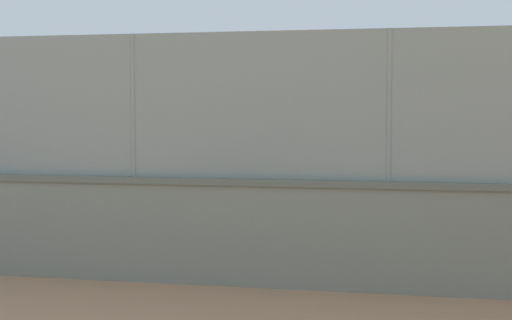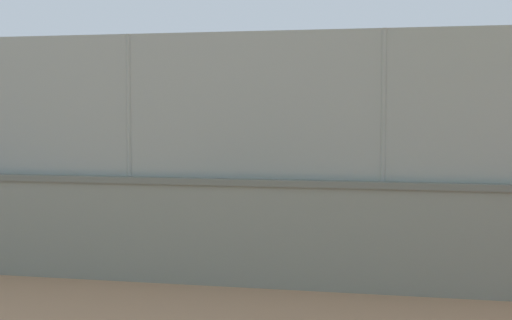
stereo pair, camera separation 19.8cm
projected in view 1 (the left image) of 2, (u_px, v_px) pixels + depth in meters
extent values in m
plane|color=tan|center=(163.00, 186.00, 22.32)|extent=(260.00, 260.00, 0.00)
cube|color=gray|center=(20.00, 227.00, 10.18)|extent=(29.55, 0.53, 1.26)
cube|color=slate|center=(19.00, 177.00, 10.14)|extent=(29.55, 0.59, 0.08)
cube|color=gray|center=(18.00, 106.00, 10.08)|extent=(28.95, 0.22, 1.81)
cylinder|color=gray|center=(389.00, 105.00, 9.09)|extent=(0.07, 0.07, 1.81)
cylinder|color=gray|center=(133.00, 105.00, 9.75)|extent=(0.07, 0.07, 1.81)
cylinder|color=navy|center=(325.00, 177.00, 21.00)|extent=(0.21, 0.21, 0.72)
cylinder|color=navy|center=(321.00, 177.00, 21.17)|extent=(0.21, 0.21, 0.72)
cylinder|color=#429951|center=(323.00, 154.00, 21.05)|extent=(0.48, 0.48, 0.53)
cylinder|color=#936B4C|center=(331.00, 151.00, 20.83)|extent=(0.43, 0.42, 0.16)
cylinder|color=#936B4C|center=(325.00, 150.00, 21.43)|extent=(0.43, 0.42, 0.16)
sphere|color=#936B4C|center=(323.00, 141.00, 21.02)|extent=(0.20, 0.20, 0.20)
cylinder|color=white|center=(323.00, 138.00, 21.02)|extent=(0.30, 0.30, 0.05)
cylinder|color=black|center=(331.00, 149.00, 21.53)|extent=(0.24, 0.24, 0.04)
ellipsoid|color=#333338|center=(337.00, 149.00, 21.65)|extent=(0.24, 0.23, 0.24)
cylinder|color=navy|center=(330.00, 228.00, 11.62)|extent=(0.18, 0.18, 0.79)
cylinder|color=navy|center=(333.00, 226.00, 11.81)|extent=(0.18, 0.18, 0.79)
cylinder|color=#3372B2|center=(332.00, 182.00, 11.67)|extent=(0.40, 0.40, 0.58)
cylinder|color=brown|center=(329.00, 177.00, 11.37)|extent=(0.56, 0.19, 0.17)
cylinder|color=brown|center=(356.00, 174.00, 11.83)|extent=(0.56, 0.19, 0.17)
sphere|color=brown|center=(332.00, 156.00, 11.65)|extent=(0.22, 0.22, 0.22)
cylinder|color=white|center=(332.00, 150.00, 11.64)|extent=(0.27, 0.27, 0.05)
cylinder|color=black|center=(367.00, 174.00, 11.76)|extent=(0.30, 0.09, 0.04)
ellipsoid|color=#333338|center=(382.00, 175.00, 11.68)|extent=(0.30, 0.08, 0.24)
sphere|color=orange|center=(308.00, 188.00, 20.51)|extent=(0.22, 0.22, 0.22)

